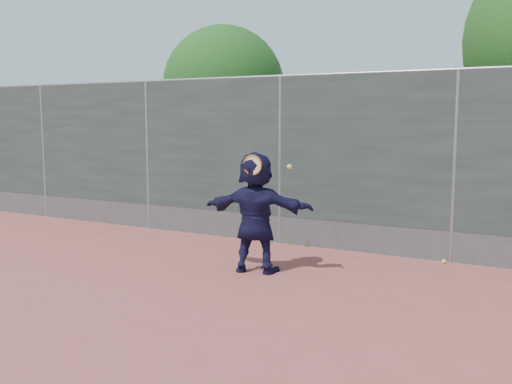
% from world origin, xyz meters
% --- Properties ---
extents(ground, '(80.00, 80.00, 0.00)m').
position_xyz_m(ground, '(0.00, 0.00, 0.00)').
color(ground, '#9E4C42').
rests_on(ground, ground).
extents(player, '(1.73, 0.84, 1.79)m').
position_xyz_m(player, '(0.54, 1.57, 0.89)').
color(player, '#151437').
rests_on(player, ground).
extents(ball_ground, '(0.07, 0.07, 0.07)m').
position_xyz_m(ball_ground, '(2.93, 3.35, 0.03)').
color(ball_ground, yellow).
rests_on(ball_ground, ground).
extents(fence, '(20.00, 0.06, 3.03)m').
position_xyz_m(fence, '(-0.00, 3.50, 1.58)').
color(fence, '#38423D').
rests_on(fence, ground).
extents(swing_action, '(0.76, 0.13, 0.51)m').
position_xyz_m(swing_action, '(0.65, 1.37, 1.58)').
color(swing_action, '#C15C12').
rests_on(swing_action, ground).
extents(tree_left, '(3.15, 3.00, 4.53)m').
position_xyz_m(tree_left, '(-2.85, 6.55, 2.94)').
color(tree_left, '#382314').
rests_on(tree_left, ground).
extents(weed_clump, '(0.68, 0.07, 0.30)m').
position_xyz_m(weed_clump, '(0.29, 3.38, 0.13)').
color(weed_clump, '#387226').
rests_on(weed_clump, ground).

